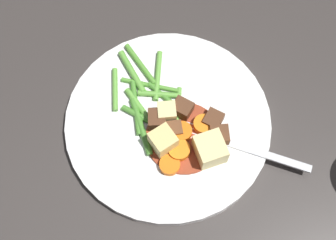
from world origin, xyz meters
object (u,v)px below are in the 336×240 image
(potato_chunk_1, at_px, (163,141))
(meat_chunk_1, at_px, (182,109))
(meat_chunk_2, at_px, (213,120))
(carrot_slice_2, at_px, (178,150))
(potato_chunk_2, at_px, (210,149))
(fork, at_px, (241,147))
(dinner_plate, at_px, (168,122))
(meat_chunk_3, at_px, (169,131))
(carrot_slice_3, at_px, (170,165))
(meat_chunk_0, at_px, (158,123))
(meat_chunk_4, at_px, (219,135))
(potato_chunk_0, at_px, (167,113))
(carrot_slice_0, at_px, (182,132))
(carrot_slice_1, at_px, (203,125))

(potato_chunk_1, distance_m, meat_chunk_1, 0.06)
(meat_chunk_2, bearing_deg, carrot_slice_2, -65.39)
(potato_chunk_2, height_order, fork, potato_chunk_2)
(dinner_plate, distance_m, meat_chunk_3, 0.03)
(carrot_slice_3, relative_size, meat_chunk_1, 1.06)
(meat_chunk_0, xyz_separation_m, meat_chunk_4, (0.04, 0.07, -0.00))
(carrot_slice_3, distance_m, potato_chunk_0, 0.07)
(carrot_slice_0, xyz_separation_m, carrot_slice_2, (0.02, -0.01, -0.00))
(carrot_slice_0, bearing_deg, carrot_slice_2, -27.94)
(dinner_plate, bearing_deg, carrot_slice_3, -15.48)
(potato_chunk_2, bearing_deg, carrot_slice_1, 172.92)
(carrot_slice_2, bearing_deg, dinner_plate, 179.06)
(carrot_slice_3, relative_size, meat_chunk_4, 1.12)
(dinner_plate, relative_size, carrot_slice_3, 10.35)
(carrot_slice_0, height_order, meat_chunk_1, meat_chunk_1)
(carrot_slice_0, height_order, potato_chunk_2, potato_chunk_2)
(carrot_slice_1, relative_size, meat_chunk_0, 1.06)
(carrot_slice_1, height_order, potato_chunk_2, potato_chunk_2)
(meat_chunk_4, relative_size, fork, 0.16)
(carrot_slice_1, distance_m, potato_chunk_1, 0.06)
(potato_chunk_0, height_order, meat_chunk_1, potato_chunk_0)
(carrot_slice_2, xyz_separation_m, potato_chunk_1, (-0.01, -0.02, 0.01))
(meat_chunk_1, bearing_deg, potato_chunk_0, -89.18)
(carrot_slice_3, xyz_separation_m, fork, (0.00, 0.10, -0.00))
(carrot_slice_1, distance_m, carrot_slice_3, 0.07)
(meat_chunk_3, bearing_deg, potato_chunk_1, -40.20)
(dinner_plate, distance_m, potato_chunk_0, 0.02)
(meat_chunk_3, xyz_separation_m, fork, (0.05, 0.08, -0.01))
(carrot_slice_2, bearing_deg, meat_chunk_4, 92.81)
(meat_chunk_4, bearing_deg, potato_chunk_0, -131.69)
(potato_chunk_2, distance_m, fork, 0.05)
(potato_chunk_0, height_order, meat_chunk_3, potato_chunk_0)
(carrot_slice_3, bearing_deg, carrot_slice_1, 123.58)
(potato_chunk_2, height_order, meat_chunk_4, potato_chunk_2)
(potato_chunk_2, distance_m, meat_chunk_2, 0.04)
(potato_chunk_2, xyz_separation_m, meat_chunk_0, (-0.06, -0.05, -0.00))
(potato_chunk_2, height_order, meat_chunk_2, potato_chunk_2)
(meat_chunk_3, bearing_deg, dinner_plate, 165.60)
(meat_chunk_3, bearing_deg, carrot_slice_2, 8.15)
(meat_chunk_0, distance_m, meat_chunk_4, 0.08)
(meat_chunk_4, bearing_deg, carrot_slice_2, -87.19)
(carrot_slice_3, distance_m, potato_chunk_2, 0.06)
(dinner_plate, distance_m, carrot_slice_1, 0.05)
(potato_chunk_0, bearing_deg, carrot_slice_3, -14.29)
(potato_chunk_0, distance_m, meat_chunk_4, 0.08)
(fork, bearing_deg, potato_chunk_1, -108.50)
(carrot_slice_3, relative_size, potato_chunk_1, 0.82)
(dinner_plate, distance_m, fork, 0.10)
(carrot_slice_3, bearing_deg, meat_chunk_2, 119.26)
(carrot_slice_0, distance_m, meat_chunk_4, 0.05)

